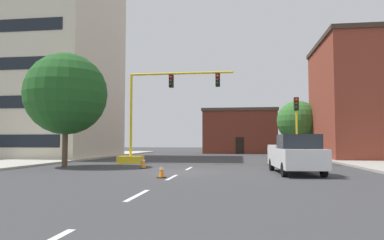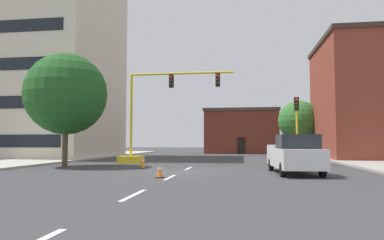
% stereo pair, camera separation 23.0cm
% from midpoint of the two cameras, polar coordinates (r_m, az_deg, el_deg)
% --- Properties ---
extents(ground_plane, '(160.00, 160.00, 0.00)m').
position_cam_midpoint_polar(ground_plane, '(19.55, -1.88, -8.26)').
color(ground_plane, '#38383A').
extents(sidewalk_left, '(6.00, 56.00, 0.14)m').
position_cam_midpoint_polar(sidewalk_left, '(31.85, -23.60, -5.99)').
color(sidewalk_left, '#B2ADA3').
rests_on(sidewalk_left, ground_plane).
extents(sidewalk_right, '(6.00, 56.00, 0.14)m').
position_cam_midpoint_polar(sidewalk_right, '(29.02, 28.04, -6.15)').
color(sidewalk_right, '#9E998E').
rests_on(sidewalk_right, ground_plane).
extents(lane_stripe_seg_1, '(0.16, 2.40, 0.01)m').
position_cam_midpoint_polar(lane_stripe_seg_1, '(11.30, -9.24, -11.73)').
color(lane_stripe_seg_1, silver).
rests_on(lane_stripe_seg_1, ground_plane).
extents(lane_stripe_seg_2, '(0.16, 2.40, 0.01)m').
position_cam_midpoint_polar(lane_stripe_seg_2, '(16.61, -3.63, -9.10)').
color(lane_stripe_seg_2, silver).
rests_on(lane_stripe_seg_2, ground_plane).
extents(lane_stripe_seg_3, '(0.16, 2.40, 0.01)m').
position_cam_midpoint_polar(lane_stripe_seg_3, '(22.01, -0.78, -7.72)').
color(lane_stripe_seg_3, silver).
rests_on(lane_stripe_seg_3, ground_plane).
extents(building_tall_left, '(13.26, 13.86, 23.93)m').
position_cam_midpoint_polar(building_tall_left, '(41.97, -22.22, 11.06)').
color(building_tall_left, beige).
rests_on(building_tall_left, ground_plane).
extents(building_brick_center, '(10.28, 10.16, 6.17)m').
position_cam_midpoint_polar(building_brick_center, '(52.81, 7.49, -1.84)').
color(building_brick_center, brown).
rests_on(building_brick_center, ground_plane).
extents(traffic_signal_gantry, '(8.67, 1.20, 6.83)m').
position_cam_midpoint_polar(traffic_signal_gantry, '(27.18, -7.77, -2.20)').
color(traffic_signal_gantry, yellow).
rests_on(traffic_signal_gantry, ground_plane).
extents(traffic_light_pole_right, '(0.32, 0.47, 4.80)m').
position_cam_midpoint_polar(traffic_light_pole_right, '(26.59, 16.07, 0.75)').
color(traffic_light_pole_right, yellow).
rests_on(traffic_light_pole_right, ground_plane).
extents(tree_right_far, '(4.54, 4.54, 6.18)m').
position_cam_midpoint_polar(tree_right_far, '(41.30, 16.31, -0.18)').
color(tree_right_far, '#4C3823').
rests_on(tree_right_far, ground_plane).
extents(tree_left_near, '(5.39, 5.39, 7.48)m').
position_cam_midpoint_polar(tree_left_near, '(25.18, -19.67, 3.92)').
color(tree_left_near, brown).
rests_on(tree_left_near, ground_plane).
extents(pickup_truck_white, '(2.38, 5.53, 1.99)m').
position_cam_midpoint_polar(pickup_truck_white, '(19.13, 15.77, -5.32)').
color(pickup_truck_white, white).
rests_on(pickup_truck_white, ground_plane).
extents(traffic_cone_roadside_a, '(0.36, 0.36, 0.64)m').
position_cam_midpoint_polar(traffic_cone_roadside_a, '(16.40, -5.26, -8.08)').
color(traffic_cone_roadside_a, black).
rests_on(traffic_cone_roadside_a, ground_plane).
extents(traffic_cone_roadside_b, '(0.36, 0.36, 0.76)m').
position_cam_midpoint_polar(traffic_cone_roadside_b, '(22.20, -8.01, -6.70)').
color(traffic_cone_roadside_b, black).
rests_on(traffic_cone_roadside_b, ground_plane).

